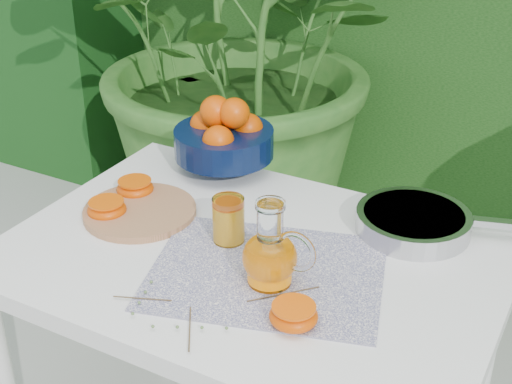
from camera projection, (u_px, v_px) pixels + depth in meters
The scene contains 10 objects.
potted_plant_left at pixel (256, 37), 2.56m from camera, with size 1.66×1.66×1.66m, color #2C6322.
white_table at pixel (251, 285), 1.49m from camera, with size 1.00×0.70×0.75m.
placemat at pixel (267, 272), 1.38m from camera, with size 0.45×0.35×0.00m, color #0D114D.
cutting_board at pixel (140, 211), 1.58m from camera, with size 0.25×0.25×0.02m, color #AC714D.
fruit_bowl at pixel (224, 136), 1.75m from camera, with size 0.31×0.31×0.19m.
juice_pitcher at pixel (271, 256), 1.32m from camera, with size 0.15×0.11×0.17m.
juice_tumbler at pixel (229, 221), 1.46m from camera, with size 0.09×0.09×0.10m.
saute_pan at pixel (415, 221), 1.51m from camera, with size 0.45×0.30×0.05m.
orange_halves at pixel (169, 231), 1.49m from camera, with size 0.63×0.35×0.04m.
thyme_sprigs at pixel (209, 306), 1.28m from camera, with size 0.33×0.27×0.01m.
Camera 1 is at (0.45, -1.05, 1.54)m, focal length 50.00 mm.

